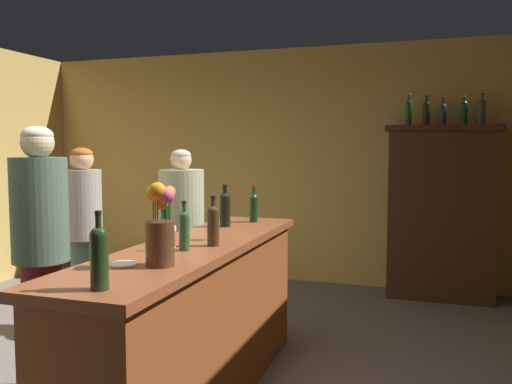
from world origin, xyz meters
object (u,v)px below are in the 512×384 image
at_px(flower_arrangement, 160,226).
at_px(display_bottle_midright, 464,111).
at_px(display_cabinet, 441,210).
at_px(wine_bottle_riesling, 184,228).
at_px(cheese_plate, 123,264).
at_px(display_bottle_left, 409,111).
at_px(patron_near_entrance, 84,229).
at_px(patron_in_navy, 182,233).
at_px(wine_bottle_chardonnay, 166,219).
at_px(wine_bottle_malbec, 225,207).
at_px(wine_bottle_pinot, 254,206).
at_px(wine_bottle_rose, 213,223).
at_px(display_bottle_center, 443,113).
at_px(patron_by_cabinet, 41,247).
at_px(wine_glass_front, 171,230).
at_px(wine_bottle_syrah, 99,255).
at_px(display_bottle_midleft, 426,112).
at_px(display_bottle_right, 481,111).
at_px(wine_glass_mid, 212,225).
at_px(bar_counter, 196,324).

bearing_deg(flower_arrangement, display_bottle_midright, 66.52).
height_order(display_cabinet, display_bottle_midright, display_bottle_midright).
height_order(wine_bottle_riesling, cheese_plate, wine_bottle_riesling).
height_order(display_cabinet, cheese_plate, display_cabinet).
distance_m(display_bottle_left, display_bottle_midright, 0.55).
distance_m(patron_near_entrance, patron_in_navy, 0.86).
distance_m(display_cabinet, patron_in_navy, 2.77).
xyz_separation_m(wine_bottle_chardonnay, display_bottle_left, (1.30, 2.97, 0.82)).
distance_m(display_bottle_midright, patron_near_entrance, 3.89).
height_order(wine_bottle_malbec, patron_in_navy, patron_in_navy).
xyz_separation_m(wine_bottle_pinot, patron_near_entrance, (-1.55, -0.03, -0.25)).
relative_size(wine_bottle_malbec, wine_bottle_chardonnay, 0.98).
xyz_separation_m(wine_bottle_rose, display_bottle_center, (1.32, 3.00, 0.80)).
bearing_deg(cheese_plate, patron_in_navy, 108.05).
bearing_deg(cheese_plate, wine_bottle_chardonnay, 99.47).
height_order(display_bottle_midright, patron_by_cabinet, display_bottle_midright).
distance_m(wine_glass_front, flower_arrangement, 0.50).
bearing_deg(wine_bottle_syrah, display_bottle_midleft, 73.29).
bearing_deg(display_bottle_right, display_bottle_left, 180.00).
distance_m(wine_bottle_rose, flower_arrangement, 0.58).
bearing_deg(wine_bottle_malbec, wine_glass_mid, -76.74).
bearing_deg(patron_near_entrance, wine_bottle_riesling, -18.55).
bearing_deg(wine_bottle_riesling, wine_glass_front, 153.07).
height_order(wine_bottle_rose, patron_in_navy, patron_in_navy).
distance_m(wine_bottle_syrah, wine_bottle_pinot, 2.08).
bearing_deg(wine_bottle_syrah, wine_bottle_chardonnay, 103.87).
relative_size(display_cabinet, display_bottle_center, 6.34).
xyz_separation_m(wine_bottle_syrah, cheese_plate, (-0.16, 0.42, -0.14)).
height_order(display_cabinet, wine_glass_mid, display_cabinet).
relative_size(wine_glass_front, patron_near_entrance, 0.09).
relative_size(wine_bottle_pinot, patron_near_entrance, 0.19).
height_order(wine_bottle_rose, cheese_plate, wine_bottle_rose).
height_order(wine_bottle_pinot, patron_near_entrance, patron_near_entrance).
xyz_separation_m(flower_arrangement, display_bottle_midright, (1.55, 3.58, 0.76)).
bearing_deg(wine_bottle_syrah, wine_bottle_rose, 86.73).
height_order(wine_bottle_rose, wine_bottle_pinot, wine_bottle_pinot).
distance_m(wine_bottle_riesling, patron_by_cabinet, 1.08).
height_order(bar_counter, wine_bottle_pinot, wine_bottle_pinot).
relative_size(display_cabinet, patron_by_cabinet, 1.06).
height_order(wine_bottle_syrah, display_bottle_right, display_bottle_right).
relative_size(display_bottle_midleft, patron_by_cabinet, 0.18).
distance_m(display_cabinet, display_bottle_left, 1.09).
height_order(display_cabinet, wine_bottle_chardonnay, display_cabinet).
height_order(wine_bottle_riesling, wine_bottle_malbec, wine_bottle_malbec).
distance_m(display_bottle_left, patron_in_navy, 2.74).
height_order(wine_bottle_chardonnay, display_bottle_midright, display_bottle_midright).
bearing_deg(display_cabinet, display_bottle_center, 180.00).
relative_size(cheese_plate, patron_by_cabinet, 0.09).
relative_size(wine_bottle_riesling, cheese_plate, 1.91).
height_order(flower_arrangement, cheese_plate, flower_arrangement).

